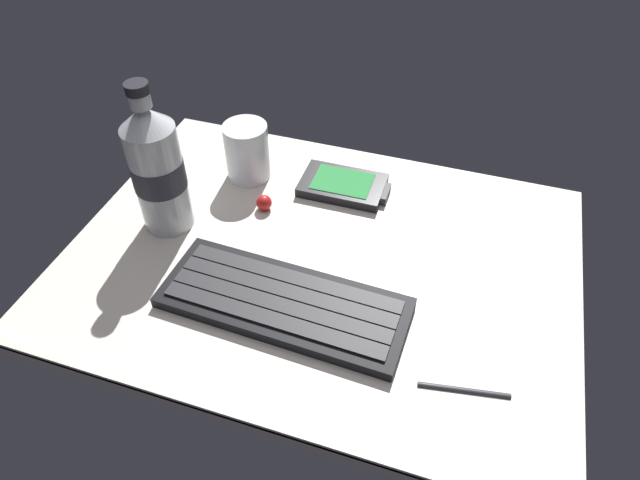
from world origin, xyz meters
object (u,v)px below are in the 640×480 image
stylus_pen (464,389)px  water_bottle (158,168)px  keyboard (284,302)px  trackball_mouse (264,203)px  juice_cup (247,153)px  handheld_device (344,185)px

stylus_pen → water_bottle: bearing=152.1°
water_bottle → keyboard: bearing=-25.0°
trackball_mouse → juice_cup: bearing=128.0°
keyboard → handheld_device: 23.08cm
handheld_device → trackball_mouse: bearing=-141.1°
handheld_device → trackball_mouse: trackball_mouse is taller
juice_cup → trackball_mouse: (5.02, -6.43, -2.81)cm
handheld_device → water_bottle: (-20.49, -13.78, 8.28)cm
handheld_device → keyboard: bearing=-91.3°
trackball_mouse → stylus_pen: (30.36, -20.24, -0.75)cm
juice_cup → stylus_pen: (35.38, -26.67, -3.56)cm
handheld_device → trackball_mouse: size_ratio=5.84×
handheld_device → water_bottle: bearing=-146.1°
keyboard → trackball_mouse: size_ratio=13.38×
keyboard → water_bottle: water_bottle is taller
handheld_device → stylus_pen: 34.84cm
stylus_pen → trackball_mouse: bearing=137.0°
keyboard → stylus_pen: keyboard is taller
handheld_device → trackball_mouse: (-9.31, -7.52, 0.37)cm
water_bottle → stylus_pen: size_ratio=2.19×
trackball_mouse → water_bottle: bearing=-150.7°
keyboard → handheld_device: bearing=88.7°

